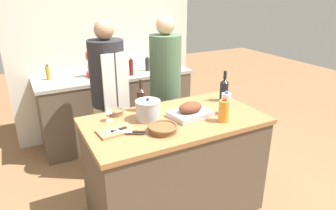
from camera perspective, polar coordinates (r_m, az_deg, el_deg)
The scene contains 22 objects.
ground_plane at distance 2.97m, azimuth 1.15°, elevation -18.81°, with size 12.00×12.00×0.00m, color #8E6642.
kitchen_island at distance 2.70m, azimuth 1.23°, elevation -11.42°, with size 1.49×0.81×0.91m.
back_counter at distance 3.99m, azimuth -9.65°, elevation -0.43°, with size 1.95×0.60×0.91m.
back_wall at distance 4.10m, azimuth -11.96°, elevation 11.90°, with size 2.45×0.10×2.55m.
roasting_pan at distance 2.52m, azimuth 4.28°, elevation -1.16°, with size 0.36×0.28×0.12m.
wicker_basket at distance 2.26m, azimuth -1.00°, elevation -4.43°, with size 0.23×0.23×0.05m.
cutting_board at distance 2.29m, azimuth -9.91°, elevation -4.89°, with size 0.28×0.19×0.02m.
stock_pot at distance 2.44m, azimuth -3.84°, elevation -0.98°, with size 0.21×0.21×0.19m.
mixing_bowl at distance 2.59m, azimuth -9.81°, elevation -1.29°, with size 0.13×0.13×0.05m.
juice_jug at distance 2.45m, azimuth 10.61°, elevation -1.10°, with size 0.09×0.09×0.20m.
milk_jug at distance 2.59m, azimuth 10.96°, elevation 0.26°, with size 0.08×0.08×0.20m.
wine_bottle_green at distance 2.90m, azimuth 10.63°, elevation 2.98°, with size 0.08×0.08×0.29m.
wine_bottle_dark at distance 2.62m, azimuth -5.12°, elevation 1.23°, with size 0.08×0.08×0.29m.
wine_glass_left at distance 2.46m, azimuth -11.37°, elevation -1.09°, with size 0.06×0.06×0.12m.
knife_chef at distance 2.24m, azimuth -7.37°, elevation -5.10°, with size 0.24×0.15×0.01m.
knife_paring at distance 2.28m, azimuth -9.72°, elevation -4.73°, with size 0.18×0.05×0.01m.
stand_mixer at distance 3.77m, azimuth -13.81°, elevation 7.16°, with size 0.18×0.14×0.30m.
condiment_bottle_tall at distance 3.81m, azimuth -21.88°, elevation 5.74°, with size 0.05×0.05×0.18m.
condiment_bottle_short at distance 3.94m, azimuth -3.94°, elevation 7.72°, with size 0.06×0.06×0.18m.
condiment_bottle_extra at distance 3.74m, azimuth -7.04°, elevation 7.11°, with size 0.05×0.05×0.21m.
person_cook_aproned at distance 3.13m, azimuth -11.17°, elevation 2.13°, with size 0.35×0.38×1.65m.
person_cook_guest at distance 3.27m, azimuth -0.50°, elevation 3.69°, with size 0.34×0.34×1.67m.
Camera 1 is at (-1.10, -1.99, 1.92)m, focal length 32.00 mm.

